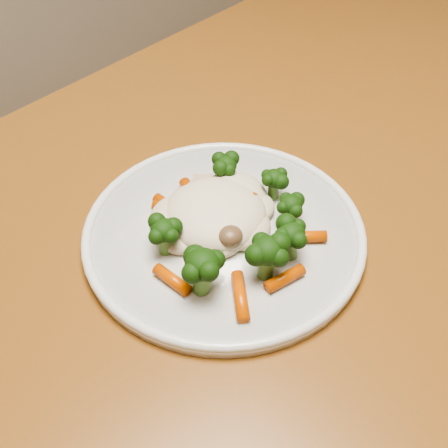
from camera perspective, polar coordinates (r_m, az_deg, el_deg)
name	(u,v)px	position (r m, az deg, el deg)	size (l,w,h in m)	color
dining_table	(310,282)	(0.67, 8.72, -5.80)	(1.39, 1.03, 0.75)	brown
plate	(224,234)	(0.58, 0.00, -1.00)	(0.29, 0.29, 0.01)	silver
meal	(226,219)	(0.55, 0.15, 0.56)	(0.18, 0.18, 0.05)	beige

